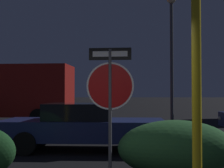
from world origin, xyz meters
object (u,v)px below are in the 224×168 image
(passing_car_2, at_px, (83,126))
(street_lamp, at_px, (172,38))
(delivery_truck, at_px, (8,92))
(hedge_bush_2, at_px, (176,149))
(stop_sign, at_px, (110,88))
(yellow_pole_right, at_px, (197,90))

(passing_car_2, xyz_separation_m, street_lamp, (3.51, 6.74, 3.68))
(passing_car_2, xyz_separation_m, delivery_truck, (-4.95, 7.55, 0.98))
(hedge_bush_2, relative_size, delivery_truck, 0.33)
(stop_sign, relative_size, yellow_pole_right, 0.74)
(stop_sign, height_order, passing_car_2, stop_sign)
(stop_sign, xyz_separation_m, delivery_truck, (-5.86, 10.65, -0.03))
(yellow_pole_right, relative_size, hedge_bush_2, 1.47)
(stop_sign, xyz_separation_m, yellow_pole_right, (1.13, -1.76, -0.06))
(stop_sign, distance_m, street_lamp, 10.52)
(delivery_truck, distance_m, street_lamp, 8.92)
(hedge_bush_2, bearing_deg, delivery_truck, 124.58)
(passing_car_2, bearing_deg, stop_sign, 16.71)
(stop_sign, bearing_deg, yellow_pole_right, -53.93)
(stop_sign, bearing_deg, hedge_bush_2, 19.70)
(yellow_pole_right, bearing_deg, passing_car_2, 112.79)
(hedge_bush_2, distance_m, delivery_truck, 12.54)
(yellow_pole_right, bearing_deg, street_lamp, 82.79)
(stop_sign, bearing_deg, passing_car_2, 109.53)
(hedge_bush_2, bearing_deg, passing_car_2, 127.97)
(passing_car_2, bearing_deg, hedge_bush_2, 38.37)
(stop_sign, distance_m, hedge_bush_2, 1.72)
(hedge_bush_2, height_order, delivery_truck, delivery_truck)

